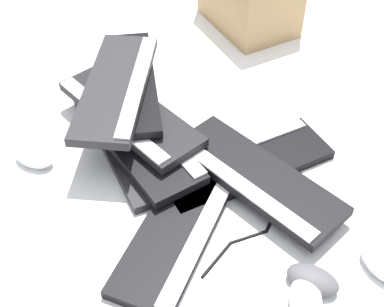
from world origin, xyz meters
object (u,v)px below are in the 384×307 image
keyboard_7 (117,86)px  mouse_1 (383,264)px  mouse_2 (34,157)px  mouse_3 (306,299)px  keyboard_4 (256,177)px  keyboard_1 (245,164)px  keyboard_3 (138,138)px  keyboard_0 (180,226)px  keyboard_5 (129,113)px  keyboard_6 (126,82)px  mouse_0 (313,280)px  keyboard_2 (132,143)px

keyboard_7 → mouse_1: 0.76m
mouse_2 → mouse_3: same height
keyboard_4 → keyboard_7: 0.43m
keyboard_1 → keyboard_7: bearing=-97.1°
keyboard_3 → mouse_1: 0.65m
keyboard_1 → mouse_2: 0.53m
keyboard_0 → keyboard_7: bearing=-136.0°
keyboard_5 → keyboard_7: 0.07m
keyboard_3 → keyboard_6: keyboard_6 is taller
keyboard_0 → keyboard_3: size_ratio=1.02×
keyboard_0 → keyboard_7: size_ratio=0.97×
mouse_0 → keyboard_6: bearing=-26.0°
keyboard_2 → keyboard_6: 0.17m
keyboard_1 → keyboard_4: 0.08m
keyboard_4 → mouse_0: size_ratio=4.18×
keyboard_2 → mouse_2: size_ratio=3.81×
keyboard_3 → keyboard_7: keyboard_7 is taller
keyboard_6 → keyboard_7: (0.06, 0.01, 0.03)m
keyboard_2 → mouse_3: 0.60m
keyboard_5 → keyboard_6: 0.10m
keyboard_6 → mouse_0: (0.39, 0.58, -0.08)m
keyboard_5 → keyboard_7: (-0.02, -0.04, 0.06)m
keyboard_3 → mouse_2: 0.27m
keyboard_5 → keyboard_7: size_ratio=0.99×
keyboard_1 → mouse_0: bearing=37.9°
keyboard_2 → keyboard_5: bearing=-150.9°
keyboard_2 → keyboard_5: size_ratio=0.91×
keyboard_6 → keyboard_7: keyboard_7 is taller
keyboard_2 → keyboard_4: 0.35m
keyboard_4 → mouse_2: (0.09, -0.55, -0.02)m
keyboard_2 → mouse_2: bearing=-57.5°
mouse_3 → keyboard_3: bearing=45.9°
keyboard_3 → mouse_0: (0.25, 0.50, -0.02)m
keyboard_1 → mouse_2: size_ratio=3.84×
keyboard_1 → mouse_3: bearing=32.8°
keyboard_5 → keyboard_6: keyboard_6 is taller
keyboard_4 → mouse_1: size_ratio=4.18×
keyboard_2 → mouse_0: bearing=63.4°
keyboard_0 → keyboard_6: keyboard_6 is taller
keyboard_3 → mouse_1: (0.17, 0.63, -0.02)m
keyboard_1 → mouse_1: (0.20, 0.35, 0.01)m
keyboard_6 → keyboard_4: bearing=67.6°
keyboard_4 → mouse_2: 0.56m
keyboard_5 → keyboard_2: bearing=29.1°
keyboard_5 → mouse_1: 0.71m
keyboard_5 → keyboard_0: bearing=42.3°
keyboard_5 → mouse_0: 0.62m
keyboard_7 → mouse_1: (0.24, 0.71, -0.11)m
keyboard_0 → keyboard_4: 0.22m
keyboard_0 → keyboard_4: keyboard_4 is taller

